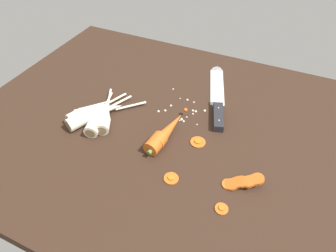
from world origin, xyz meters
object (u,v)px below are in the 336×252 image
parsnip_front (90,115)px  parsnip_mid_right (105,115)px  carrot_slice_stray_mid (198,142)px  parsnip_mid_left (98,118)px  chefs_knife (217,93)px  carrot_slice_stray_far (222,208)px  carrot_slice_stray_near (171,178)px  whole_carrot (166,133)px  carrot_slice_stack (243,182)px  parsnip_back (89,111)px  parsnip_outer (99,111)px

parsnip_front → parsnip_mid_right: 4.30cm
parsnip_front → carrot_slice_stray_mid: size_ratio=5.03×
parsnip_mid_left → parsnip_mid_right: bearing=60.1°
parsnip_mid_right → parsnip_front: bearing=-157.1°
chefs_knife → carrot_slice_stray_far: (13.67, -40.08, -0.29)cm
parsnip_mid_right → carrot_slice_stray_near: parsnip_mid_right is taller
whole_carrot → carrot_slice_stack: bearing=-16.1°
parsnip_mid_left → carrot_slice_stray_far: parsnip_mid_left is taller
parsnip_mid_left → chefs_knife: bearing=45.1°
carrot_slice_stray_near → carrot_slice_stray_far: same height
parsnip_back → carrot_slice_stack: size_ratio=2.14×
parsnip_outer → carrot_slice_stray_near: (28.96, -12.36, -1.62)cm
whole_carrot → carrot_slice_stray_near: size_ratio=5.55×
parsnip_mid_left → carrot_slice_stray_near: (27.53, -9.52, -1.62)cm
chefs_knife → carrot_slice_stray_near: bearing=-90.0°
parsnip_mid_left → parsnip_mid_right: size_ratio=1.01×
parsnip_mid_left → carrot_slice_stray_far: (41.18, -12.44, -1.62)cm
carrot_slice_stack → carrot_slice_stray_near: size_ratio=2.51×
chefs_knife → whole_carrot: size_ratio=1.66×
whole_carrot → carrot_slice_stray_near: 13.99cm
chefs_knife → parsnip_mid_left: 39.02cm
whole_carrot → carrot_slice_stray_far: size_ratio=6.69×
parsnip_front → carrot_slice_stray_far: 45.86cm
parsnip_mid_left → carrot_slice_stray_near: parsnip_mid_left is taller
chefs_knife → parsnip_mid_left: (-27.51, -27.63, 1.33)cm
carrot_slice_stray_far → carrot_slice_stray_mid: bearing=124.9°
parsnip_front → carrot_slice_stack: (46.57, -4.45, -0.66)cm
chefs_knife → carrot_slice_stack: size_ratio=3.67×
parsnip_mid_right → carrot_slice_stray_mid: parsnip_mid_right is taller
whole_carrot → parsnip_outer: (-21.97, 0.36, -0.12)cm
chefs_knife → parsnip_mid_left: parsnip_mid_left is taller
chefs_knife → carrot_slice_stray_near: chefs_knife is taller
parsnip_front → carrot_slice_stray_mid: 32.46cm
whole_carrot → parsnip_outer: bearing=179.1°
parsnip_back → carrot_slice_stray_far: (45.46, -13.96, -1.62)cm
parsnip_mid_left → parsnip_back: (-4.28, 1.52, -0.00)cm
parsnip_back → carrot_slice_stray_far: size_ratio=6.48×
carrot_slice_stray_mid → carrot_slice_stack: bearing=-31.5°
parsnip_outer → parsnip_mid_right: bearing=-19.9°
parsnip_outer → carrot_slice_stray_far: size_ratio=5.54×
parsnip_outer → whole_carrot: bearing=-0.9°
chefs_knife → carrot_slice_stray_near: size_ratio=9.22×
whole_carrot → parsnip_front: whole_carrot is taller
chefs_knife → carrot_slice_stray_far: chefs_knife is taller
parsnip_mid_left → parsnip_outer: (-1.43, 2.84, -0.00)cm
parsnip_back → carrot_slice_stray_far: parsnip_back is taller
carrot_slice_stray_far → chefs_knife: bearing=108.8°
parsnip_front → carrot_slice_stray_near: (30.39, -9.76, -1.62)cm
parsnip_mid_right → parsnip_back: size_ratio=0.97×
parsnip_mid_right → whole_carrot: bearing=1.6°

